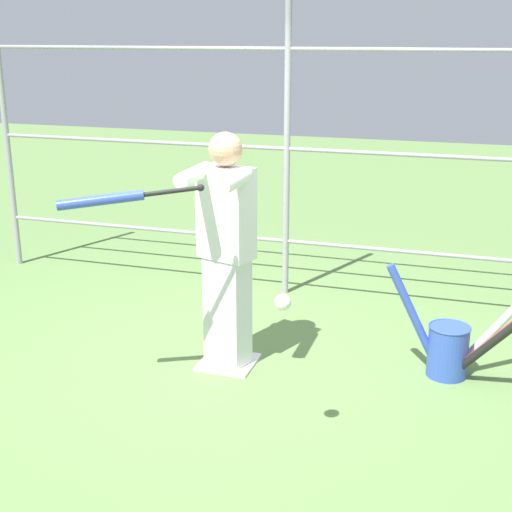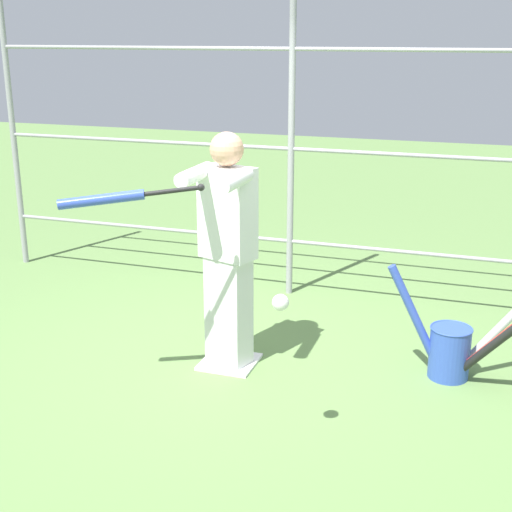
# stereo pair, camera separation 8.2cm
# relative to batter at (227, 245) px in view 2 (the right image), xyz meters

# --- Properties ---
(ground_plane) EXTENTS (24.00, 24.00, 0.00)m
(ground_plane) POSITION_rel_batter_xyz_m (0.00, -0.02, -0.93)
(ground_plane) COLOR #608447
(home_plate) EXTENTS (0.40, 0.40, 0.02)m
(home_plate) POSITION_rel_batter_xyz_m (0.00, -0.02, -0.92)
(home_plate) COLOR white
(home_plate) RESTS_ON ground
(fence_backstop) EXTENTS (5.97, 0.06, 2.74)m
(fence_backstop) POSITION_rel_batter_xyz_m (0.00, -1.62, 0.44)
(fence_backstop) COLOR #939399
(fence_backstop) RESTS_ON ground
(batter) EXTENTS (0.43, 0.68, 1.73)m
(batter) POSITION_rel_batter_xyz_m (0.00, 0.00, 0.00)
(batter) COLOR silver
(batter) RESTS_ON ground
(baseball_bat_swinging) EXTENTS (0.85, 0.43, 0.15)m
(baseball_bat_swinging) POSITION_rel_batter_xyz_m (0.50, 0.67, 0.45)
(baseball_bat_swinging) COLOR black
(softball_in_flight) EXTENTS (0.10, 0.10, 0.10)m
(softball_in_flight) POSITION_rel_batter_xyz_m (-0.69, 0.97, 0.00)
(softball_in_flight) COLOR white
(bat_bucket) EXTENTS (1.04, 0.59, 0.83)m
(bat_bucket) POSITION_rel_batter_xyz_m (-1.61, -0.30, -0.69)
(bat_bucket) COLOR #3351B2
(bat_bucket) RESTS_ON ground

